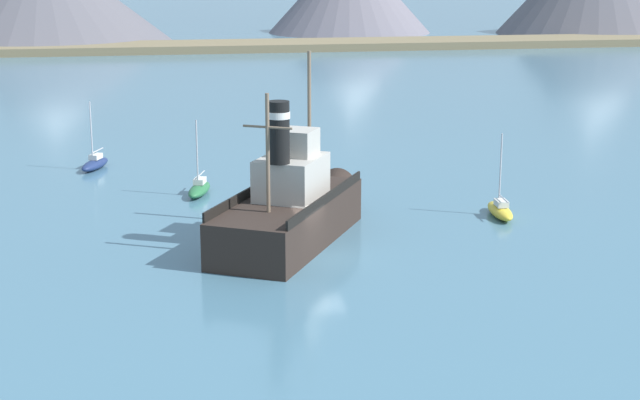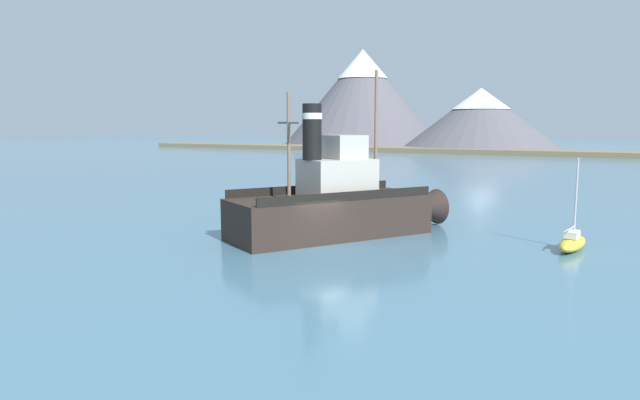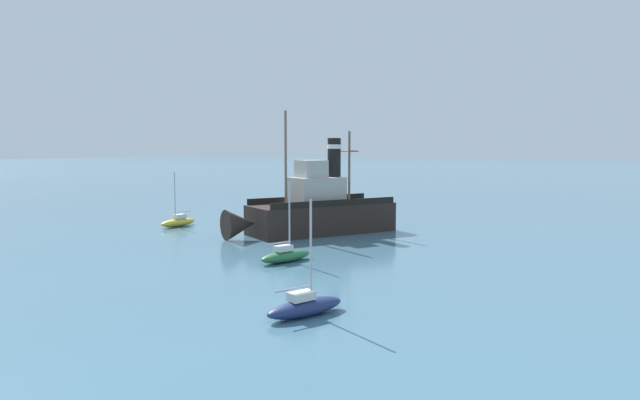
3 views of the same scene
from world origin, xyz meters
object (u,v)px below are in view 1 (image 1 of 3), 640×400
Objects in this scene: sailboat_green at (199,188)px; sailboat_yellow at (500,210)px; sailboat_navy at (95,163)px; old_tugboat at (292,207)px.

sailboat_green is 1.00× the size of sailboat_yellow.
sailboat_navy is (-6.97, 8.97, 0.00)m from sailboat_green.
sailboat_yellow is (12.67, 2.66, -1.40)m from old_tugboat.
old_tugboat reaches higher than sailboat_yellow.
old_tugboat reaches higher than sailboat_green.
sailboat_yellow is 29.66m from sailboat_navy.
sailboat_green is at bearing 112.00° from old_tugboat.
old_tugboat reaches higher than sailboat_navy.
sailboat_green is at bearing 154.03° from sailboat_yellow.
sailboat_yellow is at bearing 11.86° from old_tugboat.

